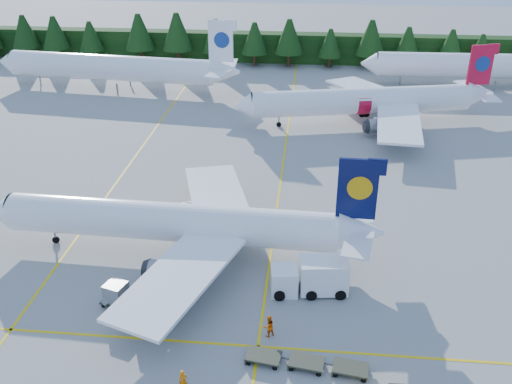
{
  "coord_description": "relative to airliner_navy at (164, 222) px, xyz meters",
  "views": [
    {
      "loc": [
        9.15,
        -39.63,
        30.73
      ],
      "look_at": [
        3.93,
        13.34,
        3.5
      ],
      "focal_mm": 40.0,
      "sensor_mm": 36.0,
      "label": 1
    }
  ],
  "objects": [
    {
      "name": "uld_pair",
      "position": [
        -0.84,
        -9.38,
        -2.07
      ],
      "size": [
        5.5,
        3.87,
        1.82
      ],
      "rotation": [
        0.0,
        0.0,
        -0.31
      ],
      "color": "#363929",
      "rests_on": "ground"
    },
    {
      "name": "crew_b",
      "position": [
        10.94,
        -11.25,
        -2.34
      ],
      "size": [
        1.17,
        1.12,
        1.91
      ],
      "primitive_type": "imported",
      "rotation": [
        0.0,
        0.0,
        3.74
      ],
      "color": "#E85604",
      "rests_on": "ground"
    },
    {
      "name": "taxi_stripe_b",
      "position": [
        10.24,
        13.41,
        -3.29
      ],
      "size": [
        0.25,
        120.0,
        0.01
      ],
      "primitive_type": "cube",
      "color": "yellow",
      "rests_on": "ground"
    },
    {
      "name": "treeline_hedge",
      "position": [
        4.24,
        75.41,
        -0.29
      ],
      "size": [
        220.0,
        4.0,
        6.0
      ],
      "primitive_type": "cube",
      "color": "black",
      "rests_on": "ground"
    },
    {
      "name": "taxi_stripe_cross",
      "position": [
        4.24,
        -12.59,
        -3.29
      ],
      "size": [
        80.0,
        0.25,
        0.01
      ],
      "primitive_type": "cube",
      "color": "yellow",
      "rests_on": "ground"
    },
    {
      "name": "taxi_stripe_a",
      "position": [
        -9.76,
        13.41,
        -3.29
      ],
      "size": [
        0.25,
        120.0,
        0.01
      ],
      "primitive_type": "cube",
      "color": "yellow",
      "rests_on": "ground"
    },
    {
      "name": "airliner_red",
      "position": [
        20.59,
        38.5,
        0.18
      ],
      "size": [
        39.14,
        31.85,
        11.54
      ],
      "rotation": [
        0.0,
        0.0,
        0.22
      ],
      "color": "white",
      "rests_on": "ground"
    },
    {
      "name": "service_truck",
      "position": [
        14.03,
        -5.16,
        -1.7
      ],
      "size": [
        6.89,
        3.21,
        3.21
      ],
      "rotation": [
        0.0,
        0.0,
        0.12
      ],
      "color": "silver",
      "rests_on": "ground"
    },
    {
      "name": "crew_c",
      "position": [
        2.6,
        -6.24,
        -2.49
      ],
      "size": [
        0.5,
        0.69,
        1.6
      ],
      "primitive_type": "imported",
      "rotation": [
        0.0,
        0.0,
        1.5
      ],
      "color": "#FB4305",
      "rests_on": "ground"
    },
    {
      "name": "dolly_train",
      "position": [
        14.0,
        -14.36,
        -2.81
      ],
      "size": [
        9.19,
        2.57,
        0.15
      ],
      "rotation": [
        0.0,
        0.0,
        -0.16
      ],
      "color": "#363929",
      "rests_on": "ground"
    },
    {
      "name": "crew_a",
      "position": [
        5.43,
        -17.44,
        -2.44
      ],
      "size": [
        0.7,
        0.55,
        1.7
      ],
      "primitive_type": "imported",
      "rotation": [
        0.0,
        0.0,
        0.25
      ],
      "color": "orange",
      "rests_on": "ground"
    },
    {
      "name": "airliner_far_right",
      "position": [
        42.91,
        60.39,
        0.73
      ],
      "size": [
        44.08,
        5.39,
        12.82
      ],
      "rotation": [
        0.0,
        0.0,
        0.02
      ],
      "color": "white",
      "rests_on": "ground"
    },
    {
      "name": "ground",
      "position": [
        4.24,
        -6.59,
        -3.29
      ],
      "size": [
        320.0,
        320.0,
        0.0
      ],
      "primitive_type": "plane",
      "color": "#9C9D98",
      "rests_on": "ground"
    },
    {
      "name": "airliner_far_left",
      "position": [
        -23.92,
        52.31,
        0.81
      ],
      "size": [
        44.95,
        8.64,
        13.08
      ],
      "rotation": [
        0.0,
        0.0,
        -0.1
      ],
      "color": "white",
      "rests_on": "ground"
    },
    {
      "name": "airliner_navy",
      "position": [
        0.0,
        0.0,
        0.0
      ],
      "size": [
        37.66,
        30.96,
        10.95
      ],
      "rotation": [
        0.0,
        0.0,
        -0.04
      ],
      "color": "white",
      "rests_on": "ground"
    }
  ]
}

